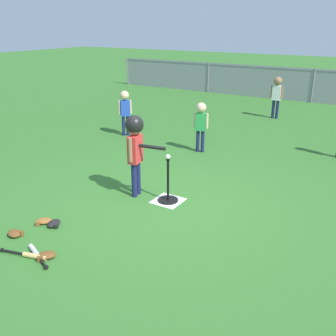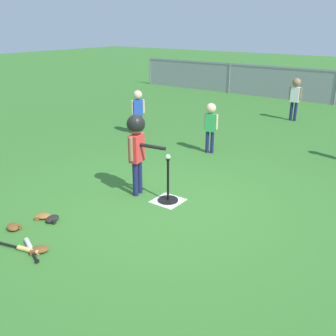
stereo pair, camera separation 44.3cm
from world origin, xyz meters
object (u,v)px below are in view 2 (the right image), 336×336
(spare_bat_wood, at_px, (24,249))
(glove_by_plate, at_px, (13,227))
(fielder_near_left, at_px, (138,106))
(glove_near_bats, at_px, (43,216))
(fielder_near_right, at_px, (295,94))
(glove_tossed_aside, at_px, (52,219))
(fielder_deep_center, at_px, (211,121))
(batting_tee, at_px, (168,194))
(spare_bat_silver, at_px, (30,247))
(baseball_on_tee, at_px, (168,157))
(batter_child, at_px, (137,139))
(glove_outfield_drop, at_px, (39,250))

(spare_bat_wood, bearing_deg, glove_by_plate, 158.45)
(fielder_near_left, distance_m, glove_near_bats, 4.54)
(fielder_near_right, bearing_deg, spare_bat_wood, -91.96)
(glove_by_plate, distance_m, glove_tossed_aside, 0.51)
(fielder_deep_center, xyz_separation_m, fielder_near_left, (-2.15, 0.19, 0.02))
(batting_tee, relative_size, spare_bat_silver, 1.28)
(glove_tossed_aside, bearing_deg, baseball_on_tee, 58.43)
(batting_tee, height_order, glove_tossed_aside, batting_tee)
(spare_bat_wood, bearing_deg, batter_child, 89.12)
(fielder_near_left, relative_size, spare_bat_silver, 2.03)
(glove_tossed_aside, bearing_deg, fielder_near_right, 85.38)
(batting_tee, bearing_deg, spare_bat_silver, -104.73)
(batter_child, distance_m, spare_bat_silver, 2.22)
(baseball_on_tee, relative_size, glove_tossed_aside, 0.29)
(spare_bat_wood, distance_m, glove_by_plate, 0.62)
(batter_child, xyz_separation_m, fielder_near_right, (0.26, 6.41, -0.17))
(spare_bat_wood, relative_size, glove_outfield_drop, 2.29)
(spare_bat_wood, bearing_deg, glove_tossed_aside, 116.45)
(spare_bat_wood, height_order, glove_near_bats, glove_near_bats)
(fielder_near_left, height_order, glove_by_plate, fielder_near_left)
(baseball_on_tee, distance_m, fielder_near_left, 3.87)
(fielder_near_right, bearing_deg, glove_near_bats, -95.86)
(batter_child, xyz_separation_m, glove_tossed_aside, (-0.37, -1.41, -0.90))
(spare_bat_silver, relative_size, glove_by_plate, 2.10)
(batter_child, height_order, fielder_near_left, batter_child)
(spare_bat_silver, height_order, glove_by_plate, glove_by_plate)
(spare_bat_wood, distance_m, glove_outfield_drop, 0.19)
(glove_near_bats, height_order, glove_outfield_drop, same)
(fielder_near_right, height_order, glove_outfield_drop, fielder_near_right)
(batter_child, height_order, glove_near_bats, batter_child)
(fielder_deep_center, height_order, glove_tossed_aside, fielder_deep_center)
(batting_tee, distance_m, glove_near_bats, 1.87)
(fielder_near_right, distance_m, glove_near_bats, 7.92)
(fielder_near_left, bearing_deg, glove_outfield_drop, -62.53)
(fielder_near_left, height_order, spare_bat_wood, fielder_near_left)
(fielder_deep_center, xyz_separation_m, spare_bat_wood, (0.13, -4.61, -0.66))
(baseball_on_tee, distance_m, spare_bat_wood, 2.36)
(baseball_on_tee, height_order, glove_tossed_aside, baseball_on_tee)
(batter_child, height_order, glove_outfield_drop, batter_child)
(baseball_on_tee, height_order, fielder_near_left, fielder_near_left)
(fielder_deep_center, bearing_deg, fielder_near_left, 175.07)
(spare_bat_wood, distance_m, glove_tossed_aside, 0.76)
(fielder_near_left, bearing_deg, batter_child, -49.48)
(spare_bat_silver, bearing_deg, fielder_deep_center, 91.86)
(fielder_deep_center, height_order, glove_outfield_drop, fielder_deep_center)
(batter_child, distance_m, fielder_deep_center, 2.53)
(baseball_on_tee, relative_size, glove_by_plate, 0.29)
(fielder_near_left, xyz_separation_m, glove_tossed_aside, (1.93, -4.11, -0.67))
(batter_child, height_order, fielder_near_right, batter_child)
(batter_child, xyz_separation_m, fielder_near_left, (-2.31, 2.70, -0.23))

